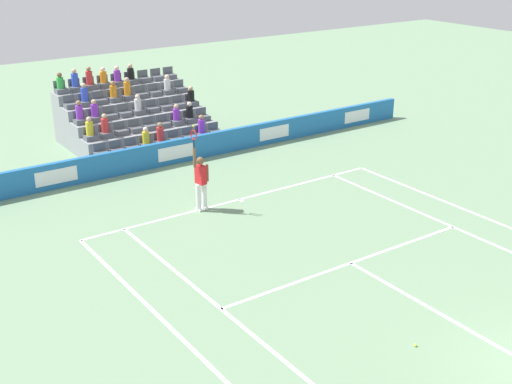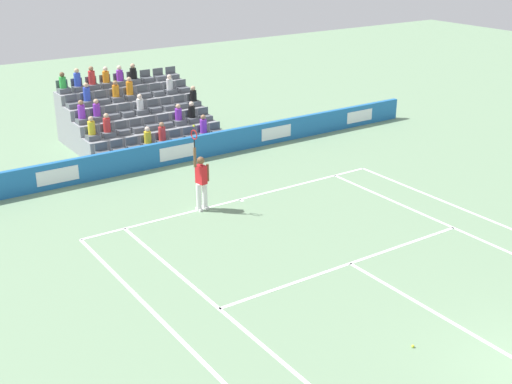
# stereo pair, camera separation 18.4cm
# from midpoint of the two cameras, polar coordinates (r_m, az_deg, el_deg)

# --- Properties ---
(line_baseline) EXTENTS (10.97, 0.10, 0.01)m
(line_baseline) POSITION_cam_midpoint_polar(r_m,az_deg,el_deg) (22.40, -1.15, -0.63)
(line_baseline) COLOR white
(line_baseline) RESTS_ON ground
(line_service) EXTENTS (8.23, 0.10, 0.01)m
(line_service) POSITION_cam_midpoint_polar(r_m,az_deg,el_deg) (18.45, 8.23, -5.98)
(line_service) COLOR white
(line_service) RESTS_ON ground
(line_centre_service) EXTENTS (0.10, 6.40, 0.01)m
(line_centre_service) POSITION_cam_midpoint_polar(r_m,az_deg,el_deg) (16.56, 15.72, -10.08)
(line_centre_service) COLOR white
(line_centre_service) RESTS_ON ground
(line_singles_sideline_left) EXTENTS (0.10, 11.89, 0.01)m
(line_singles_sideline_left) POSITION_cam_midpoint_polar(r_m,az_deg,el_deg) (15.95, -1.93, -10.52)
(line_singles_sideline_left) COLOR white
(line_singles_sideline_left) RESTS_ON ground
(line_singles_sideline_right) EXTENTS (0.10, 11.89, 0.01)m
(line_singles_sideline_right) POSITION_cam_midpoint_polar(r_m,az_deg,el_deg) (20.96, 17.50, -3.32)
(line_singles_sideline_right) COLOR white
(line_singles_sideline_right) RESTS_ON ground
(line_doubles_sideline_left) EXTENTS (0.10, 11.89, 0.01)m
(line_doubles_sideline_left) POSITION_cam_midpoint_polar(r_m,az_deg,el_deg) (15.38, -6.34, -11.98)
(line_doubles_sideline_left) COLOR white
(line_doubles_sideline_left) RESTS_ON ground
(line_doubles_sideline_right) EXTENTS (0.10, 11.89, 0.01)m
(line_doubles_sideline_right) POSITION_cam_midpoint_polar(r_m,az_deg,el_deg) (21.98, 19.76, -2.42)
(line_doubles_sideline_right) COLOR white
(line_doubles_sideline_right) RESTS_ON ground
(line_centre_mark) EXTENTS (0.10, 0.20, 0.01)m
(line_centre_mark) POSITION_cam_midpoint_polar(r_m,az_deg,el_deg) (22.32, -1.01, -0.71)
(line_centre_mark) COLOR white
(line_centre_mark) RESTS_ON ground
(sponsor_barrier) EXTENTS (23.11, 0.22, 0.92)m
(sponsor_barrier) POSITION_cam_midpoint_polar(r_m,az_deg,el_deg) (25.88, -6.56, 3.42)
(sponsor_barrier) COLOR #1E66AD
(sponsor_barrier) RESTS_ON ground
(tennis_player) EXTENTS (0.53, 0.39, 2.85)m
(tennis_player) POSITION_cam_midpoint_polar(r_m,az_deg,el_deg) (21.30, -4.40, 0.96)
(tennis_player) COLOR white
(tennis_player) RESTS_ON ground
(stadium_stand) EXTENTS (5.58, 4.75, 3.05)m
(stadium_stand) POSITION_cam_midpoint_polar(r_m,az_deg,el_deg) (28.85, -9.95, 5.93)
(stadium_stand) COLOR gray
(stadium_stand) RESTS_ON ground
(loose_tennis_ball) EXTENTS (0.07, 0.07, 0.07)m
(loose_tennis_ball) POSITION_cam_midpoint_polar(r_m,az_deg,el_deg) (15.32, 13.44, -12.54)
(loose_tennis_ball) COLOR #D1E533
(loose_tennis_ball) RESTS_ON ground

